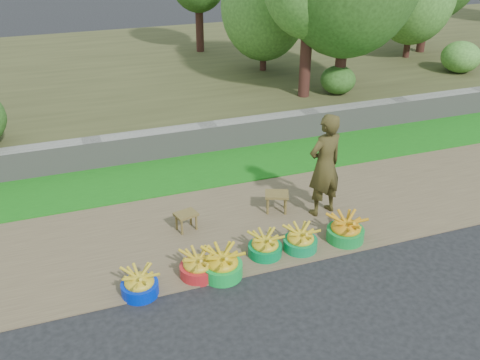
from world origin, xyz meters
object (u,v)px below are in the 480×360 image
object	(u,v)px
basin_c	(222,264)
basin_f	(346,230)
basin_e	(300,240)
stool_right	(277,197)
basin_a	(139,284)
basin_b	(198,266)
stool_left	(186,217)
vendor_woman	(325,165)
basin_d	(265,246)

from	to	relation	value
basin_c	basin_f	distance (m)	1.96
basin_e	stool_right	size ratio (longest dim) A/B	1.09
basin_a	stool_right	bearing A→B (deg)	27.83
basin_b	stool_left	distance (m)	1.14
stool_left	basin_b	bearing A→B (deg)	-97.04
stool_right	vendor_woman	xyz separation A→B (m)	(0.66, -0.27, 0.57)
basin_e	stool_left	world-z (taller)	basin_e
basin_b	basin_e	size ratio (longest dim) A/B	1.01
basin_a	basin_e	bearing A→B (deg)	4.95
basin_d	basin_e	size ratio (longest dim) A/B	0.98
stool_right	stool_left	bearing A→B (deg)	-178.43
basin_f	vendor_woman	size ratio (longest dim) A/B	0.33
basin_e	basin_c	bearing A→B (deg)	-170.96
basin_b	basin_f	distance (m)	2.25
basin_e	stool_right	world-z (taller)	basin_e
basin_c	basin_b	bearing A→B (deg)	161.82
basin_a	stool_right	distance (m)	2.74
vendor_woman	stool_right	bearing A→B (deg)	-35.10
vendor_woman	basin_f	bearing A→B (deg)	74.80
basin_b	basin_a	bearing A→B (deg)	-172.49
basin_b	basin_e	bearing A→B (deg)	3.62
basin_f	stool_right	bearing A→B (deg)	119.77
basin_f	basin_a	bearing A→B (deg)	-176.43
basin_c	basin_d	xyz separation A→B (m)	(0.70, 0.23, -0.02)
basin_f	basin_e	bearing A→B (deg)	179.07
basin_b	stool_right	xyz separation A→B (m)	(1.63, 1.17, 0.11)
basin_a	basin_c	size ratio (longest dim) A/B	0.88
basin_c	vendor_woman	distance (m)	2.32
vendor_woman	basin_a	bearing A→B (deg)	5.46
basin_a	vendor_woman	size ratio (longest dim) A/B	0.29
basin_b	stool_right	distance (m)	2.01
basin_a	basin_f	distance (m)	3.05
basin_d	basin_c	bearing A→B (deg)	-161.91
vendor_woman	basin_b	bearing A→B (deg)	8.87
basin_f	vendor_woman	distance (m)	1.05
basin_d	stool_right	bearing A→B (deg)	59.13
stool_left	stool_right	bearing A→B (deg)	1.57
basin_f	vendor_woman	xyz separation A→B (m)	(0.04, 0.82, 0.67)
basin_b	basin_f	world-z (taller)	basin_f
basin_a	basin_d	bearing A→B (deg)	7.47
basin_f	stool_left	bearing A→B (deg)	153.62
stool_right	basin_c	bearing A→B (deg)	-136.22
stool_right	vendor_woman	size ratio (longest dim) A/B	0.27
stool_right	vendor_woman	distance (m)	0.91
basin_d	vendor_woman	distance (m)	1.65
basin_e	stool_right	bearing A→B (deg)	84.90
stool_right	basin_d	bearing A→B (deg)	-120.87
basin_a	basin_e	distance (m)	2.33
basin_e	vendor_woman	bearing A→B (deg)	46.76
basin_b	basin_f	xyz separation A→B (m)	(2.25, 0.09, 0.02)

